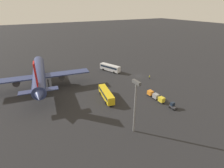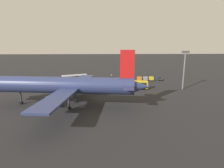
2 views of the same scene
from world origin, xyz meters
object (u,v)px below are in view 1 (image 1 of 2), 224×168
at_px(baggage_tug, 173,106).
at_px(shuttle_bus_near, 110,67).
at_px(shuttle_bus_far, 106,94).
at_px(worker_person, 150,77).
at_px(airplane, 39,74).
at_px(cargo_cart_orange, 150,93).
at_px(cargo_cart_yellow, 162,100).
at_px(cargo_cart_grey, 156,96).

bearing_deg(baggage_tug, shuttle_bus_near, 2.30).
relative_size(shuttle_bus_far, worker_person, 7.14).
bearing_deg(airplane, baggage_tug, -129.09).
bearing_deg(baggage_tug, worker_person, -22.09).
distance_m(worker_person, cargo_cart_orange, 16.76).
height_order(airplane, worker_person, airplane).
xyz_separation_m(airplane, worker_person, (-14.74, -45.50, -5.03)).
xyz_separation_m(worker_person, cargo_cart_orange, (-12.97, 10.62, 0.32)).
bearing_deg(shuttle_bus_near, cargo_cart_orange, 158.96).
bearing_deg(shuttle_bus_near, airplane, 73.78).
relative_size(cargo_cart_yellow, cargo_cart_grey, 1.00).
bearing_deg(cargo_cart_orange, airplane, 51.54).
bearing_deg(shuttle_bus_near, shuttle_bus_far, 127.03).
bearing_deg(cargo_cart_yellow, shuttle_bus_near, 0.68).
bearing_deg(cargo_cart_grey, cargo_cart_yellow, 179.44).
relative_size(shuttle_bus_near, shuttle_bus_far, 0.95).
bearing_deg(cargo_cart_orange, worker_person, -39.30).
bearing_deg(cargo_cart_yellow, shuttle_bus_far, 52.29).
xyz_separation_m(baggage_tug, worker_person, (23.53, -9.94, -0.07)).
distance_m(airplane, worker_person, 48.09).
distance_m(shuttle_bus_far, cargo_cart_grey, 18.03).
bearing_deg(airplane, cargo_cart_grey, -123.28).
bearing_deg(cargo_cart_grey, shuttle_bus_far, 59.83).
bearing_deg(shuttle_bus_near, cargo_cart_yellow, 158.87).
height_order(shuttle_bus_near, shuttle_bus_far, shuttle_bus_near).
height_order(shuttle_bus_far, cargo_cart_orange, shuttle_bus_far).
xyz_separation_m(worker_person, cargo_cart_yellow, (-18.90, 10.59, 0.32)).
distance_m(worker_person, cargo_cart_yellow, 21.67).
xyz_separation_m(shuttle_bus_far, baggage_tug, (-16.65, -16.21, -0.99)).
bearing_deg(worker_person, shuttle_bus_near, 31.35).
relative_size(shuttle_bus_near, worker_person, 6.75).
bearing_deg(shuttle_bus_far, baggage_tug, -125.41).
bearing_deg(shuttle_bus_far, cargo_cart_yellow, -117.35).
relative_size(airplane, cargo_cart_orange, 22.09).
relative_size(airplane, shuttle_bus_far, 3.73).
relative_size(shuttle_bus_far, cargo_cart_yellow, 5.91).
distance_m(airplane, cargo_cart_grey, 46.73).
xyz_separation_m(airplane, shuttle_bus_far, (-21.62, -19.36, -3.96)).
distance_m(shuttle_bus_far, cargo_cart_yellow, 19.67).
xyz_separation_m(baggage_tug, cargo_cart_orange, (10.56, 0.68, 0.25)).
relative_size(baggage_tug, cargo_cart_grey, 1.15).
relative_size(airplane, shuttle_bus_near, 3.95).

